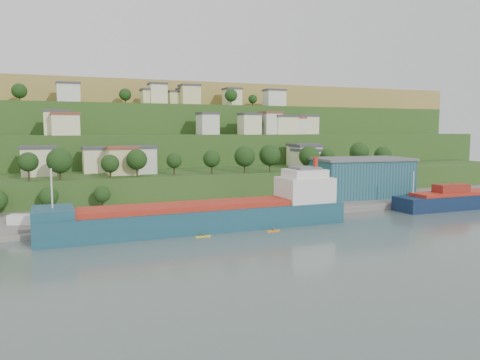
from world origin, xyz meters
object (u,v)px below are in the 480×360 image
cargo_ship_far (478,199)px  caravan (23,221)px  warehouse (361,177)px  cargo_ship_near (210,217)px  kayak_orange (273,230)px

cargo_ship_far → caravan: cargo_ship_far is taller
cargo_ship_far → caravan: (-130.37, 12.03, 0.38)m
cargo_ship_far → warehouse: bearing=144.4°
cargo_ship_near → warehouse: 63.85m
cargo_ship_far → cargo_ship_near: bearing=-179.1°
cargo_ship_near → warehouse: bearing=19.6°
cargo_ship_near → cargo_ship_far: bearing=-0.0°
cargo_ship_far → warehouse: warehouse is taller
cargo_ship_near → cargo_ship_far: (88.73, 0.52, -0.67)m
cargo_ship_near → caravan: (-41.64, 12.55, -0.30)m
warehouse → caravan: size_ratio=5.01×
caravan → cargo_ship_far: bearing=17.7°
kayak_orange → caravan: bearing=155.9°
caravan → kayak_orange: bearing=2.3°
warehouse → caravan: (-101.45, -9.14, -5.69)m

